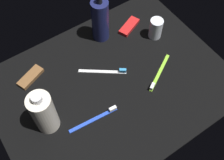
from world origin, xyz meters
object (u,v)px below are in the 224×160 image
object	(u,v)px
toothbrush_blue	(96,118)
toothbrush_lime	(159,74)
snack_bar_red	(129,26)
snack_bar_brown	(31,77)
toothbrush_white	(106,71)
deodorant_stick	(156,28)
bodywash_bottle	(44,113)
lotion_bottle	(100,20)

from	to	relation	value
toothbrush_blue	toothbrush_lime	xyz separation A→B (cm)	(-28.68, -1.94, 0.00)
toothbrush_lime	snack_bar_red	xyz separation A→B (cm)	(-4.78, -25.32, 0.14)
toothbrush_lime	snack_bar_brown	distance (cm)	47.51
snack_bar_red	snack_bar_brown	xyz separation A→B (cm)	(44.88, -0.14, 0.00)
toothbrush_lime	snack_bar_brown	xyz separation A→B (cm)	(40.10, -25.47, 0.14)
toothbrush_blue	snack_bar_red	size ratio (longest dim) A/B	1.73
toothbrush_white	snack_bar_red	xyz separation A→B (cm)	(-20.32, -13.12, 0.14)
toothbrush_blue	toothbrush_white	distance (cm)	19.30
toothbrush_blue	toothbrush_lime	size ratio (longest dim) A/B	1.11
toothbrush_lime	toothbrush_white	bearing A→B (deg)	-38.13
deodorant_stick	snack_bar_brown	world-z (taller)	deodorant_stick
deodorant_stick	bodywash_bottle	bearing A→B (deg)	11.08
snack_bar_red	lotion_bottle	bearing A→B (deg)	-35.18
snack_bar_red	toothbrush_lime	bearing A→B (deg)	56.40
lotion_bottle	toothbrush_blue	size ratio (longest dim) A/B	1.16
lotion_bottle	toothbrush_white	xyz separation A→B (cm)	(8.06, 15.79, -8.61)
deodorant_stick	toothbrush_blue	size ratio (longest dim) A/B	0.48
lotion_bottle	snack_bar_brown	size ratio (longest dim) A/B	2.01
lotion_bottle	deodorant_stick	xyz separation A→B (cm)	(-18.26, 12.04, -4.89)
lotion_bottle	toothbrush_blue	xyz separation A→B (cm)	(21.19, 29.93, -8.61)
bodywash_bottle	lotion_bottle	bearing A→B (deg)	-147.52
deodorant_stick	toothbrush_lime	bearing A→B (deg)	55.95
toothbrush_blue	toothbrush_lime	bearing A→B (deg)	-176.14
toothbrush_white	snack_bar_red	distance (cm)	24.19
toothbrush_lime	bodywash_bottle	bearing A→B (deg)	-7.22
deodorant_stick	toothbrush_lime	distance (cm)	19.61
snack_bar_red	bodywash_bottle	bearing A→B (deg)	-0.27
lotion_bottle	toothbrush_lime	bearing A→B (deg)	104.97
deodorant_stick	toothbrush_white	size ratio (longest dim) A/B	0.57
lotion_bottle	bodywash_bottle	distance (cm)	42.00
toothbrush_white	snack_bar_brown	world-z (taller)	toothbrush_white
toothbrush_white	snack_bar_red	world-z (taller)	toothbrush_white
deodorant_stick	snack_bar_red	world-z (taller)	deodorant_stick
toothbrush_blue	snack_bar_red	xyz separation A→B (cm)	(-33.46, -27.26, 0.14)
toothbrush_lime	snack_bar_brown	world-z (taller)	toothbrush_lime
toothbrush_white	snack_bar_brown	bearing A→B (deg)	-28.37
bodywash_bottle	deodorant_stick	bearing A→B (deg)	-168.92
deodorant_stick	toothbrush_lime	xyz separation A→B (cm)	(10.78, 15.95, -3.72)
lotion_bottle	toothbrush_lime	size ratio (longest dim) A/B	1.28
lotion_bottle	snack_bar_brown	world-z (taller)	lotion_bottle
bodywash_bottle	snack_bar_brown	world-z (taller)	bodywash_bottle
deodorant_stick	toothbrush_blue	xyz separation A→B (cm)	(39.46, 17.89, -3.72)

